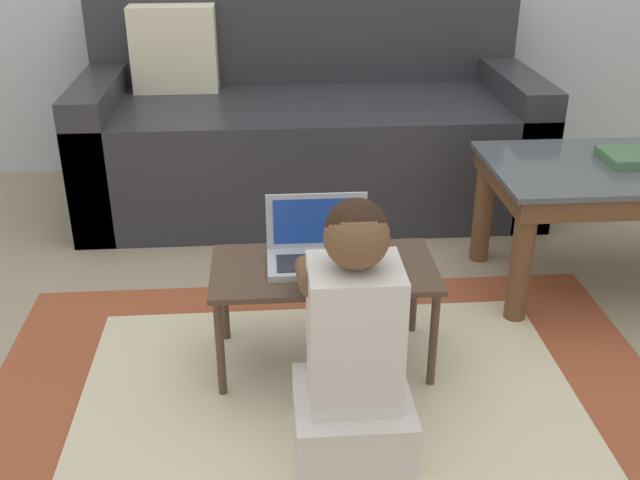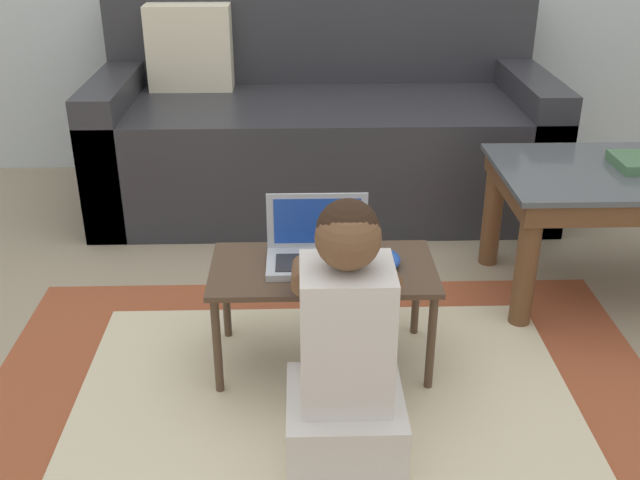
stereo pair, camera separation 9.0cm
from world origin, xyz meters
The scene contains 8 objects.
ground_plane centered at (0.00, 0.00, 0.00)m, with size 16.00×16.00×0.00m, color gray.
area_rug centered at (0.01, -0.22, 0.00)m, with size 1.91×1.32×0.01m.
couch centered at (0.04, 1.25, 0.31)m, with size 1.90×0.85×0.86m.
coffee_table centered at (1.04, 0.37, 0.37)m, with size 0.88×0.55×0.45m.
laptop_desk centered at (0.01, -0.04, 0.29)m, with size 0.64×0.33×0.32m.
laptop centered at (0.00, -0.02, 0.36)m, with size 0.29×0.18×0.19m.
computer_mouse centered at (0.20, -0.03, 0.34)m, with size 0.07×0.10×0.04m.
person_seated centered at (0.06, -0.39, 0.29)m, with size 0.29×0.42×0.67m.
Camera 2 is at (-0.05, -1.90, 1.31)m, focal length 42.00 mm.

